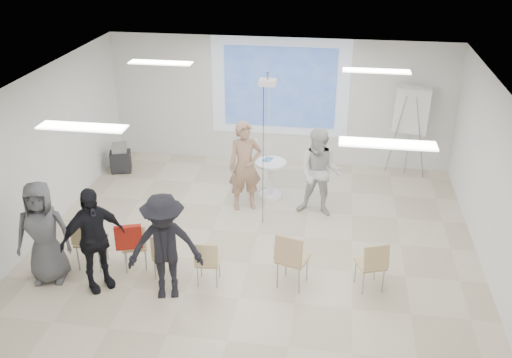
# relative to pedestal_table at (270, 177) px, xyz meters

# --- Properties ---
(floor) EXTENTS (8.00, 9.00, 0.10)m
(floor) POSITION_rel_pedestal_table_xyz_m (-0.04, -2.59, -0.51)
(floor) COLOR beige
(floor) RESTS_ON ground
(ceiling) EXTENTS (8.00, 9.00, 0.10)m
(ceiling) POSITION_rel_pedestal_table_xyz_m (-0.04, -2.59, 2.59)
(ceiling) COLOR white
(ceiling) RESTS_ON wall_back
(wall_back) EXTENTS (8.00, 0.10, 3.00)m
(wall_back) POSITION_rel_pedestal_table_xyz_m (-0.04, 1.96, 1.04)
(wall_back) COLOR silver
(wall_back) RESTS_ON floor
(wall_left) EXTENTS (0.10, 9.00, 3.00)m
(wall_left) POSITION_rel_pedestal_table_xyz_m (-4.09, -2.59, 1.04)
(wall_left) COLOR silver
(wall_left) RESTS_ON floor
(wall_right) EXTENTS (0.10, 9.00, 3.00)m
(wall_right) POSITION_rel_pedestal_table_xyz_m (4.01, -2.59, 1.04)
(wall_right) COLOR silver
(wall_right) RESTS_ON floor
(projection_halo) EXTENTS (3.20, 0.01, 2.30)m
(projection_halo) POSITION_rel_pedestal_table_xyz_m (-0.04, 1.89, 1.39)
(projection_halo) COLOR silver
(projection_halo) RESTS_ON wall_back
(projection_image) EXTENTS (2.60, 0.01, 1.90)m
(projection_image) POSITION_rel_pedestal_table_xyz_m (-0.04, 1.88, 1.39)
(projection_image) COLOR #3056A5
(projection_image) RESTS_ON wall_back
(pedestal_table) EXTENTS (0.82, 0.82, 0.83)m
(pedestal_table) POSITION_rel_pedestal_table_xyz_m (0.00, 0.00, 0.00)
(pedestal_table) COLOR white
(pedestal_table) RESTS_ON floor
(player_left) EXTENTS (0.90, 0.76, 2.11)m
(player_left) POSITION_rel_pedestal_table_xyz_m (-0.44, -0.58, 0.60)
(player_left) COLOR #A77E66
(player_left) RESTS_ON floor
(player_right) EXTENTS (1.08, 0.92, 2.01)m
(player_right) POSITION_rel_pedestal_table_xyz_m (1.05, -0.62, 0.55)
(player_right) COLOR silver
(player_right) RESTS_ON floor
(controller_left) EXTENTS (0.09, 0.14, 0.04)m
(controller_left) POSITION_rel_pedestal_table_xyz_m (-0.26, -0.33, 0.93)
(controller_left) COLOR white
(controller_left) RESTS_ON player_left
(controller_right) EXTENTS (0.05, 0.11, 0.04)m
(controller_right) POSITION_rel_pedestal_table_xyz_m (0.87, -0.37, 0.90)
(controller_right) COLOR silver
(controller_right) RESTS_ON player_right
(chair_far_left) EXTENTS (0.48, 0.52, 0.98)m
(chair_far_left) POSITION_rel_pedestal_table_xyz_m (-2.69, -3.13, 0.12)
(chair_far_left) COLOR tan
(chair_far_left) RESTS_ON floor
(chair_left_mid) EXTENTS (0.53, 0.55, 0.87)m
(chair_left_mid) POSITION_rel_pedestal_table_xyz_m (-1.92, -3.05, 0.06)
(chair_left_mid) COLOR tan
(chair_left_mid) RESTS_ON floor
(chair_left_inner) EXTENTS (0.49, 0.51, 0.83)m
(chair_left_inner) POSITION_rel_pedestal_table_xyz_m (-1.37, -3.18, 0.03)
(chair_left_inner) COLOR tan
(chair_left_inner) RESTS_ON floor
(chair_center) EXTENTS (0.41, 0.44, 0.82)m
(chair_center) POSITION_rel_pedestal_table_xyz_m (-0.60, -3.31, 0.03)
(chair_center) COLOR tan
(chair_center) RESTS_ON floor
(chair_right_inner) EXTENTS (0.58, 0.60, 0.99)m
(chair_right_inner) POSITION_rel_pedestal_table_xyz_m (0.74, -3.17, 0.13)
(chair_right_inner) COLOR tan
(chair_right_inner) RESTS_ON floor
(chair_right_far) EXTENTS (0.55, 0.57, 0.90)m
(chair_right_far) POSITION_rel_pedestal_table_xyz_m (2.03, -3.06, 0.07)
(chair_right_far) COLOR tan
(chair_right_far) RESTS_ON floor
(red_jacket) EXTENTS (0.45, 0.24, 0.42)m
(red_jacket) POSITION_rel_pedestal_table_xyz_m (-1.94, -3.20, 0.26)
(red_jacket) COLOR #B52216
(red_jacket) RESTS_ON chair_left_mid
(laptop) EXTENTS (0.35, 0.30, 0.02)m
(laptop) POSITION_rel_pedestal_table_xyz_m (-1.39, -3.09, -0.01)
(laptop) COLOR black
(laptop) RESTS_ON chair_left_inner
(audience_left) EXTENTS (1.35, 1.34, 2.04)m
(audience_left) POSITION_rel_pedestal_table_xyz_m (-2.36, -3.62, 0.56)
(audience_left) COLOR black
(audience_left) RESTS_ON floor
(audience_mid) EXTENTS (1.44, 1.00, 2.03)m
(audience_mid) POSITION_rel_pedestal_table_xyz_m (-1.17, -3.67, 0.56)
(audience_mid) COLOR black
(audience_mid) RESTS_ON floor
(audience_outer) EXTENTS (1.09, 0.85, 1.99)m
(audience_outer) POSITION_rel_pedestal_table_xyz_m (-3.24, -3.53, 0.53)
(audience_outer) COLOR #55555A
(audience_outer) RESTS_ON floor
(flipchart_easel) EXTENTS (0.88, 0.69, 2.09)m
(flipchart_easel) POSITION_rel_pedestal_table_xyz_m (2.94, 1.56, 1.08)
(flipchart_easel) COLOR gray
(flipchart_easel) RESTS_ON floor
(av_cart) EXTENTS (0.55, 0.49, 0.70)m
(av_cart) POSITION_rel_pedestal_table_xyz_m (-3.61, 0.73, -0.14)
(av_cart) COLOR black
(av_cart) RESTS_ON floor
(ceiling_projector) EXTENTS (0.30, 0.25, 3.00)m
(ceiling_projector) POSITION_rel_pedestal_table_xyz_m (0.06, -1.10, 2.23)
(ceiling_projector) COLOR white
(ceiling_projector) RESTS_ON ceiling
(fluor_panel_nw) EXTENTS (1.20, 0.30, 0.02)m
(fluor_panel_nw) POSITION_rel_pedestal_table_xyz_m (-2.04, -0.59, 2.51)
(fluor_panel_nw) COLOR white
(fluor_panel_nw) RESTS_ON ceiling
(fluor_panel_ne) EXTENTS (1.20, 0.30, 0.02)m
(fluor_panel_ne) POSITION_rel_pedestal_table_xyz_m (1.96, -0.59, 2.51)
(fluor_panel_ne) COLOR white
(fluor_panel_ne) RESTS_ON ceiling
(fluor_panel_sw) EXTENTS (1.20, 0.30, 0.02)m
(fluor_panel_sw) POSITION_rel_pedestal_table_xyz_m (-2.04, -4.09, 2.51)
(fluor_panel_sw) COLOR white
(fluor_panel_sw) RESTS_ON ceiling
(fluor_panel_se) EXTENTS (1.20, 0.30, 0.02)m
(fluor_panel_se) POSITION_rel_pedestal_table_xyz_m (1.96, -4.09, 2.51)
(fluor_panel_se) COLOR white
(fluor_panel_se) RESTS_ON ceiling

